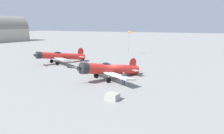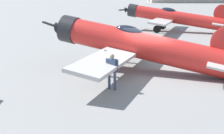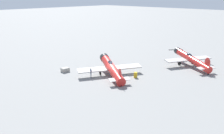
{
  "view_description": "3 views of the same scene",
  "coord_description": "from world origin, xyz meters",
  "px_view_note": "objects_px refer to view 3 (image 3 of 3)",
  "views": [
    {
      "loc": [
        27.78,
        12.85,
        8.04
      ],
      "look_at": [
        0.0,
        -0.0,
        1.8
      ],
      "focal_mm": 33.19,
      "sensor_mm": 36.0,
      "label": 1
    },
    {
      "loc": [
        4.25,
        16.35,
        4.73
      ],
      "look_at": [
        2.32,
        2.82,
        1.1
      ],
      "focal_mm": 48.54,
      "sensor_mm": 36.0,
      "label": 2
    },
    {
      "loc": [
        -27.08,
        28.46,
        13.82
      ],
      "look_at": [
        0.0,
        -0.0,
        1.8
      ],
      "focal_mm": 38.32,
      "sensor_mm": 36.0,
      "label": 3
    }
  ],
  "objects_px": {
    "fuel_drum": "(136,75)",
    "airplane_foreground": "(111,68)",
    "airplane_mid_apron": "(190,59)",
    "equipment_crate": "(65,70)",
    "ground_crew_mechanic": "(91,72)"
  },
  "relations": [
    {
      "from": "airplane_foreground",
      "to": "ground_crew_mechanic",
      "type": "xyz_separation_m",
      "value": [
        1.86,
        3.08,
        -0.47
      ]
    },
    {
      "from": "airplane_mid_apron",
      "to": "fuel_drum",
      "type": "relative_size",
      "value": 11.93
    },
    {
      "from": "airplane_mid_apron",
      "to": "ground_crew_mechanic",
      "type": "xyz_separation_m",
      "value": [
        9.21,
        18.1,
        -0.53
      ]
    },
    {
      "from": "equipment_crate",
      "to": "ground_crew_mechanic",
      "type": "bearing_deg",
      "value": -169.91
    },
    {
      "from": "ground_crew_mechanic",
      "to": "equipment_crate",
      "type": "bearing_deg",
      "value": -41.5
    },
    {
      "from": "ground_crew_mechanic",
      "to": "fuel_drum",
      "type": "distance_m",
      "value": 7.71
    },
    {
      "from": "airplane_foreground",
      "to": "ground_crew_mechanic",
      "type": "bearing_deg",
      "value": 88.04
    },
    {
      "from": "airplane_mid_apron",
      "to": "equipment_crate",
      "type": "relative_size",
      "value": 7.61
    },
    {
      "from": "airplane_mid_apron",
      "to": "ground_crew_mechanic",
      "type": "bearing_deg",
      "value": 91.31
    },
    {
      "from": "airplane_mid_apron",
      "to": "equipment_crate",
      "type": "bearing_deg",
      "value": 79.87
    },
    {
      "from": "fuel_drum",
      "to": "airplane_foreground",
      "type": "bearing_deg",
      "value": 32.45
    },
    {
      "from": "ground_crew_mechanic",
      "to": "equipment_crate",
      "type": "distance_m",
      "value": 6.12
    },
    {
      "from": "airplane_mid_apron",
      "to": "airplane_foreground",
      "type": "bearing_deg",
      "value": 92.21
    },
    {
      "from": "ground_crew_mechanic",
      "to": "fuel_drum",
      "type": "height_order",
      "value": "ground_crew_mechanic"
    },
    {
      "from": "airplane_mid_apron",
      "to": "ground_crew_mechanic",
      "type": "height_order",
      "value": "airplane_mid_apron"
    }
  ]
}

